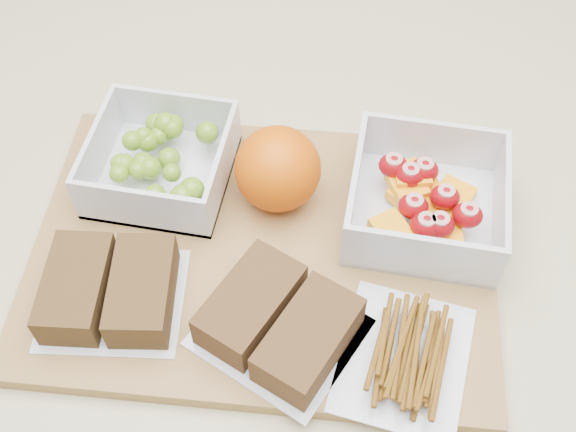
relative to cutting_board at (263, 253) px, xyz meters
name	(u,v)px	position (x,y,z in m)	size (l,w,h in m)	color
counter	(287,409)	(0.02, 0.03, -0.46)	(1.20, 0.90, 0.90)	beige
cutting_board	(263,253)	(0.00, 0.00, 0.00)	(0.42, 0.30, 0.02)	#9D7541
grape_container	(162,160)	(-0.11, 0.07, 0.03)	(0.13, 0.13, 0.05)	silver
fruit_container	(425,202)	(0.14, 0.06, 0.03)	(0.14, 0.14, 0.06)	silver
orange	(278,169)	(0.00, 0.06, 0.05)	(0.08, 0.08, 0.08)	#DE5805
sandwich_bag_left	(110,290)	(-0.12, -0.08, 0.03)	(0.14, 0.12, 0.04)	silver
sandwich_bag_center	(279,322)	(0.03, -0.08, 0.03)	(0.16, 0.15, 0.04)	silver
pretzel_bag	(405,352)	(0.14, -0.09, 0.02)	(0.12, 0.13, 0.03)	silver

